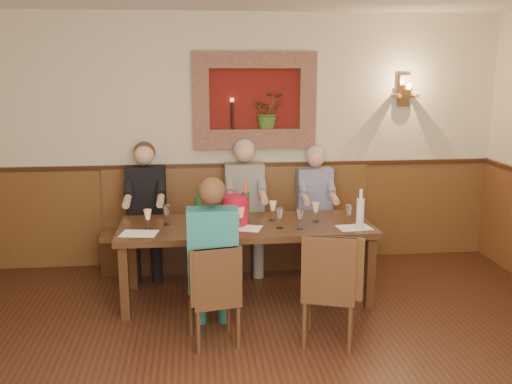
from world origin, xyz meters
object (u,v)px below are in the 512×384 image
at_px(wine_bottle_green_a, 246,207).
at_px(chair_near_right, 329,310).
at_px(person_bench_right, 315,218).
at_px(bench, 238,238).
at_px(chair_near_left, 214,314).
at_px(person_bench_mid, 245,217).
at_px(dining_table, 246,232).
at_px(person_bench_left, 147,220).
at_px(person_chair_front, 213,272).
at_px(spittoon_bucket, 235,210).
at_px(wine_bottle_green_b, 198,209).
at_px(water_bottle, 360,213).

bearing_deg(wine_bottle_green_a, chair_near_right, -60.46).
bearing_deg(person_bench_right, bench, 173.12).
xyz_separation_m(chair_near_left, person_bench_mid, (0.41, 1.74, 0.35)).
relative_size(dining_table, person_bench_left, 1.67).
distance_m(bench, person_chair_front, 1.77).
relative_size(person_bench_right, spittoon_bucket, 4.89).
bearing_deg(chair_near_right, spittoon_bucket, 143.10).
bearing_deg(dining_table, person_bench_right, 44.41).
relative_size(bench, chair_near_left, 3.49).
xyz_separation_m(person_chair_front, wine_bottle_green_b, (-0.10, 0.80, 0.33)).
bearing_deg(person_chair_front, water_bottle, 18.89).
distance_m(chair_near_left, person_bench_mid, 1.82).
distance_m(chair_near_left, wine_bottle_green_a, 1.20).
distance_m(dining_table, person_bench_right, 1.21).
relative_size(spittoon_bucket, wine_bottle_green_a, 0.71).
xyz_separation_m(wine_bottle_green_a, wine_bottle_green_b, (-0.46, -0.02, -0.01)).
height_order(dining_table, bench, bench).
xyz_separation_m(dining_table, person_bench_right, (0.86, 0.84, -0.12)).
xyz_separation_m(bench, person_bench_left, (-1.01, -0.11, 0.27)).
height_order(chair_near_right, person_chair_front, person_chair_front).
relative_size(bench, person_bench_mid, 2.07).
height_order(bench, person_bench_mid, person_bench_mid).
height_order(chair_near_right, wine_bottle_green_b, wine_bottle_green_b).
bearing_deg(dining_table, water_bottle, -16.90).
height_order(chair_near_right, water_bottle, water_bottle).
bearing_deg(spittoon_bucket, chair_near_right, -55.43).
xyz_separation_m(person_bench_left, wine_bottle_green_a, (1.01, -0.80, 0.32)).
height_order(person_bench_mid, wine_bottle_green_b, person_bench_mid).
distance_m(person_bench_left, person_bench_mid, 1.08).
relative_size(chair_near_right, person_bench_left, 0.66).
bearing_deg(wine_bottle_green_b, person_bench_left, 124.06).
height_order(person_bench_mid, person_chair_front, person_bench_mid).
bearing_deg(wine_bottle_green_b, water_bottle, -12.59).
xyz_separation_m(person_bench_left, wine_bottle_green_b, (0.55, -0.82, 0.31)).
bearing_deg(person_chair_front, person_bench_right, 53.28).
distance_m(bench, wine_bottle_green_b, 1.18).
bearing_deg(person_chair_front, wine_bottle_green_a, 66.86).
height_order(person_bench_left, person_chair_front, person_bench_left).
relative_size(chair_near_left, wine_bottle_green_b, 2.28).
relative_size(bench, wine_bottle_green_b, 7.98).
xyz_separation_m(bench, person_chair_front, (-0.35, -1.72, 0.24)).
relative_size(chair_near_left, person_bench_mid, 0.59).
xyz_separation_m(person_bench_mid, wine_bottle_green_a, (-0.07, -0.79, 0.31)).
bearing_deg(wine_bottle_green_b, bench, 63.80).
bearing_deg(chair_near_right, person_bench_right, 100.01).
bearing_deg(person_bench_mid, dining_table, -94.64).
bearing_deg(water_bottle, bench, 129.15).
xyz_separation_m(person_chair_front, wine_bottle_green_a, (0.35, 0.82, 0.34)).
xyz_separation_m(person_bench_right, wine_bottle_green_a, (-0.86, -0.80, 0.35)).
height_order(person_bench_right, spittoon_bucket, person_bench_right).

